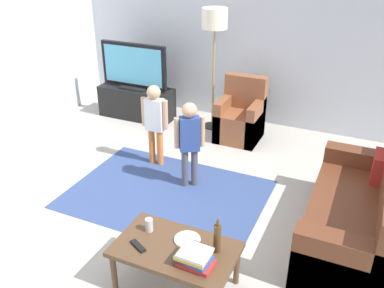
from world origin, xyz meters
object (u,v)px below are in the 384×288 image
Objects in this scene: child_center at (190,137)px; tv_remote at (138,246)px; child_near_tv at (155,118)px; book_stack at (194,258)px; coffee_table at (176,252)px; couch at (361,217)px; tv_stand at (137,103)px; soda_can at (149,225)px; plate at (187,240)px; floor_lamp at (215,25)px; tv at (134,67)px; bottle at (217,238)px; armchair at (241,119)px.

child_center is 6.17× the size of tv_remote.
child_near_tv reaches higher than tv_remote.
book_stack is at bearing 28.57° from tv_remote.
child_near_tv is 1.06× the size of coffee_table.
couch is 10.59× the size of tv_remote.
tv_stand is 3.51m from soda_can.
child_center reaches higher than coffee_table.
plate is at bearing -52.12° from tv_stand.
floor_lamp reaches higher than soda_can.
child_center is at bearing -42.47° from tv.
couch is 1.01× the size of floor_lamp.
bottle is at bearing 0.00° from soda_can.
tv_remote is (1.93, -3.13, -0.42)m from tv.
bottle is (1.28, -3.08, -0.99)m from floor_lamp.
child_near_tv is 3.39× the size of book_stack.
book_stack reaches higher than coffee_table.
tv_remote is at bearing -178.70° from book_stack.
bottle is at bearing -75.19° from armchair.
child_center is 1.67m from bottle.
tv_remote is (0.16, -3.11, 0.13)m from armchair.
armchair is 3.00m from bottle.
tv is at bearing -90.00° from tv_stand.
soda_can is at bearing 161.57° from coffee_table.
plate is (-1.29, -1.13, 0.14)m from couch.
tv is 3.70m from tv_remote.
book_stack is (0.79, -1.61, -0.15)m from child_center.
child_near_tv is (-0.23, -1.38, -0.90)m from floor_lamp.
floor_lamp is at bearing 103.10° from child_center.
plate is at bearing 175.76° from bottle.
child_center is at bearing 127.38° from tv_remote.
tv reaches higher than soda_can.
child_near_tv reaches higher than soda_can.
tv_remote is (-0.50, -0.01, -0.05)m from book_stack.
tv is 5.00× the size of plate.
coffee_table is at bearing 153.39° from book_stack.
tv reaches higher than tv_stand.
book_stack is (1.18, -3.29, -1.06)m from floor_lamp.
floor_lamp is 1.95m from child_center.
tv is 1.45m from floor_lamp.
child_center is at bearing -94.80° from armchair.
bottle is at bearing -48.58° from child_near_tv.
couch is 1.72× the size of child_center.
coffee_table is (-1.34, -1.25, 0.08)m from couch.
tv is 1.03× the size of child_near_tv.
tv_stand is 1.77m from armchair.
couch is 2.02m from soda_can.
tv_stand reaches higher than coffee_table.
floor_lamp is 3.55m from tv_remote.
couch is 1.78m from book_stack.
floor_lamp reaches higher than tv_remote.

